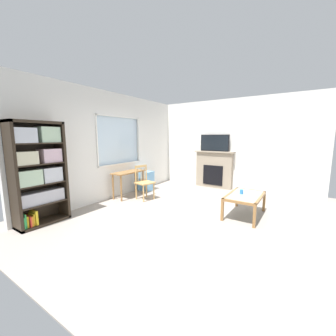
# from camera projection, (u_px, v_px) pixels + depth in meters

# --- Properties ---
(ground) EXTENTS (6.16, 5.82, 0.02)m
(ground) POSITION_uv_depth(u_px,v_px,m) (193.00, 213.00, 4.52)
(ground) COLOR #9E9389
(wall_back_with_window) EXTENTS (5.16, 0.15, 2.79)m
(wall_back_with_window) POSITION_uv_depth(u_px,v_px,m) (113.00, 147.00, 5.61)
(wall_back_with_window) COLOR silver
(wall_back_with_window) RESTS_ON ground
(wall_right) EXTENTS (0.12, 5.02, 2.79)m
(wall_right) POSITION_uv_depth(u_px,v_px,m) (232.00, 145.00, 6.49)
(wall_right) COLOR silver
(wall_right) RESTS_ON ground
(bookshelf) EXTENTS (0.90, 0.38, 1.93)m
(bookshelf) POSITION_uv_depth(u_px,v_px,m) (38.00, 170.00, 3.84)
(bookshelf) COLOR #2D2319
(bookshelf) RESTS_ON ground
(desk_under_window) EXTENTS (0.96, 0.40, 0.70)m
(desk_under_window) POSITION_uv_depth(u_px,v_px,m) (129.00, 176.00, 5.70)
(desk_under_window) COLOR olive
(desk_under_window) RESTS_ON ground
(wooden_chair) EXTENTS (0.50, 0.48, 0.90)m
(wooden_chair) POSITION_uv_depth(u_px,v_px,m) (144.00, 182.00, 5.47)
(wooden_chair) COLOR tan
(wooden_chair) RESTS_ON ground
(plastic_drawer_unit) EXTENTS (0.35, 0.40, 0.59)m
(plastic_drawer_unit) POSITION_uv_depth(u_px,v_px,m) (146.00, 181.00, 6.43)
(plastic_drawer_unit) COLOR #72ADDB
(plastic_drawer_unit) RESTS_ON ground
(fireplace) EXTENTS (0.26, 1.28, 1.19)m
(fireplace) POSITION_uv_depth(u_px,v_px,m) (214.00, 169.00, 6.75)
(fireplace) COLOR gray
(fireplace) RESTS_ON ground
(tv) EXTENTS (0.06, 0.93, 0.52)m
(tv) POSITION_uv_depth(u_px,v_px,m) (215.00, 143.00, 6.61)
(tv) COLOR black
(tv) RESTS_ON fireplace
(coffee_table) EXTENTS (1.08, 0.65, 0.46)m
(coffee_table) POSITION_uv_depth(u_px,v_px,m) (245.00, 197.00, 4.32)
(coffee_table) COLOR #8C9E99
(coffee_table) RESTS_ON ground
(sippy_cup) EXTENTS (0.07, 0.07, 0.09)m
(sippy_cup) POSITION_uv_depth(u_px,v_px,m) (241.00, 192.00, 4.38)
(sippy_cup) COLOR #337FD6
(sippy_cup) RESTS_ON coffee_table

